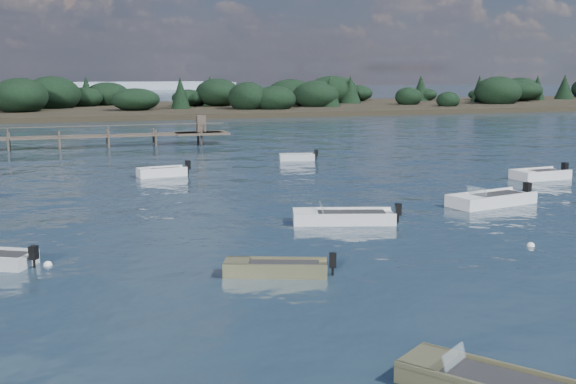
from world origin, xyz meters
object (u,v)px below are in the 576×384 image
object	(u,v)px
dinghy_extra_a	(276,271)
tender_far_white	(162,174)
tender_far_grey_b	(297,159)
dinghy_mid_white_b	(491,202)
dinghy_mid_white_a	(343,219)
dinghy_extra_b	(540,176)

from	to	relation	value
dinghy_extra_a	tender_far_white	world-z (taller)	tender_far_white
tender_far_grey_b	dinghy_mid_white_b	world-z (taller)	dinghy_mid_white_b
dinghy_extra_a	tender_far_grey_b	bearing A→B (deg)	69.98
tender_far_white	tender_far_grey_b	bearing A→B (deg)	24.69
tender_far_white	dinghy_mid_white_b	distance (m)	21.70
dinghy_mid_white_a	dinghy_mid_white_b	xyz separation A→B (m)	(9.13, 1.68, 0.02)
tender_far_grey_b	tender_far_white	world-z (taller)	tender_far_white
dinghy_mid_white_a	dinghy_extra_b	world-z (taller)	dinghy_extra_b
tender_far_white	dinghy_mid_white_b	size ratio (longest dim) A/B	0.67
dinghy_extra_a	dinghy_mid_white_a	world-z (taller)	dinghy_mid_white_a
dinghy_mid_white_b	dinghy_extra_b	distance (m)	10.71
dinghy_extra_b	dinghy_extra_a	bearing A→B (deg)	-145.31
dinghy_mid_white_a	tender_far_white	bearing A→B (deg)	109.01
tender_far_grey_b	tender_far_white	bearing A→B (deg)	-155.31
tender_far_white	dinghy_extra_b	distance (m)	24.90
dinghy_mid_white_a	dinghy_extra_b	bearing A→B (deg)	26.19
dinghy_extra_a	dinghy_mid_white_a	bearing A→B (deg)	52.86
tender_far_grey_b	dinghy_mid_white_a	distance (m)	23.08
tender_far_grey_b	dinghy_extra_b	xyz separation A→B (m)	(12.05, -13.92, 0.02)
tender_far_white	dinghy_mid_white_b	bearing A→B (deg)	-45.96
tender_far_white	dinghy_mid_white_a	size ratio (longest dim) A/B	0.71
tender_far_grey_b	dinghy_mid_white_b	distance (m)	21.12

